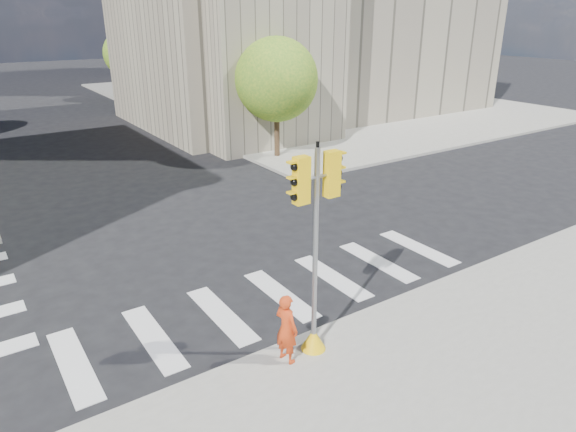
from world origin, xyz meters
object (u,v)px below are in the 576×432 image
object	(u,v)px
lamp_far	(157,49)
photographer	(286,328)
lamp_near	(246,62)
traffic_signal	(315,268)

from	to	relation	value
lamp_far	photographer	distance (m)	34.19
lamp_near	lamp_far	bearing A→B (deg)	90.00
lamp_far	lamp_near	bearing A→B (deg)	-90.00
lamp_far	photographer	world-z (taller)	lamp_far
lamp_far	photographer	xyz separation A→B (m)	(-9.63, -32.60, -3.63)
lamp_near	photographer	size ratio (longest dim) A/B	5.07
lamp_near	lamp_far	world-z (taller)	same
lamp_near	lamp_far	distance (m)	14.00
photographer	traffic_signal	bearing A→B (deg)	-102.35
lamp_far	photographer	bearing A→B (deg)	-106.46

